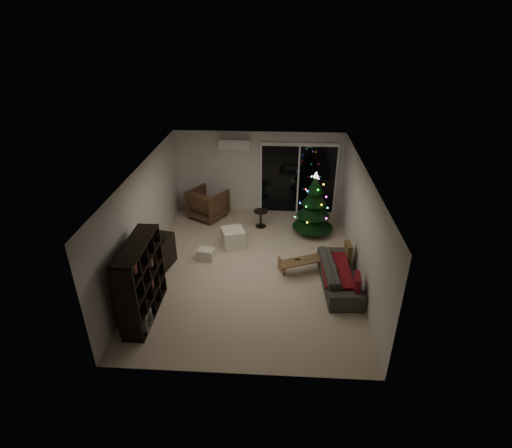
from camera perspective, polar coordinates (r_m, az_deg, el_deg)
The scene contains 18 objects.
room at distance 10.58m, azimuth 2.31°, elevation 2.80°, with size 6.50×7.51×2.60m.
bookshelf at distance 8.32m, azimuth -17.44°, elevation -7.68°, with size 0.42×1.66×1.66m, color black, non-canonical shape.
media_cabinet at distance 9.75m, azimuth -14.19°, elevation -4.67°, with size 0.47×1.25×0.78m, color black.
stereo at distance 9.51m, azimuth -14.52°, elevation -2.25°, with size 0.40×0.47×0.17m, color black.
armchair at distance 12.06m, azimuth -6.88°, elevation 2.91°, with size 0.96×0.99×0.90m, color brown.
ottoman at distance 10.56m, azimuth -3.30°, elevation -1.98°, with size 0.55×0.55×0.50m, color beige.
cardboard_box_a at distance 10.12m, azimuth -7.18°, elevation -4.31°, with size 0.39×0.30×0.28m, color white.
cardboard_box_b at distance 10.92m, azimuth -2.79°, elevation -1.53°, with size 0.40×0.30×0.28m, color white.
side_table at distance 11.51m, azimuth 0.68°, elevation 0.77°, with size 0.40×0.40×0.51m, color black.
floor_lamp at distance 12.50m, azimuth -5.30°, elevation 6.44°, with size 0.31×0.31×1.91m, color black.
sofa at distance 9.26m, azimuth 11.90°, elevation -7.03°, with size 1.98×0.77×0.58m, color #333431.
sofa_throw at distance 9.17m, azimuth 11.35°, elevation -6.36°, with size 0.62×1.43×0.05m, color maroon.
cushion_a at distance 9.71m, azimuth 13.02°, elevation -3.72°, with size 0.11×0.38×0.38m, color brown.
cushion_b at distance 8.65m, azimuth 14.24°, elevation -8.22°, with size 0.11×0.38×0.38m, color maroon.
coffee_table at distance 9.60m, azimuth 6.79°, elevation -5.99°, with size 1.11×0.39×0.35m, color brown, non-canonical shape.
remote_a at distance 9.49m, azimuth 5.95°, elevation -5.05°, with size 0.14×0.04×0.02m, color black.
remote_b at distance 9.55m, azimuth 7.44°, elevation -4.92°, with size 0.13×0.04×0.02m, color slate.
christmas_tree at distance 10.99m, azimuth 8.29°, elevation 2.93°, with size 1.13×1.13×1.83m, color black.
Camera 1 is at (0.60, -8.09, 5.49)m, focal length 28.00 mm.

